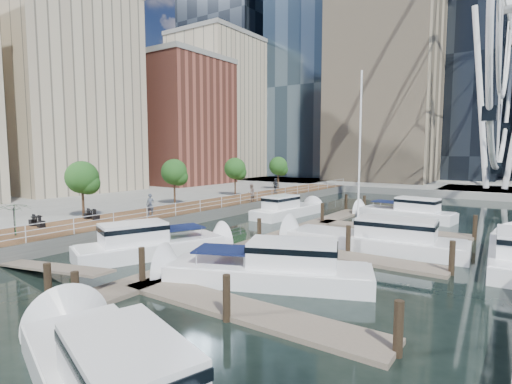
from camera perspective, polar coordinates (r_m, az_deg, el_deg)
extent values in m
plane|color=black|center=(23.89, -16.79, -9.87)|extent=(520.00, 520.00, 0.00)
cube|color=brown|center=(40.29, -8.11, -2.59)|extent=(6.00, 60.00, 1.00)
cube|color=#595954|center=(38.34, -4.81, -2.98)|extent=(0.25, 60.00, 1.00)
cube|color=gray|center=(61.77, -26.84, -0.24)|extent=(48.00, 90.00, 1.00)
cube|color=gray|center=(117.78, 25.78, 2.40)|extent=(200.00, 114.00, 1.00)
cube|color=gray|center=(66.62, 30.97, -0.05)|extent=(14.00, 12.00, 1.00)
cube|color=#6D6051|center=(29.23, 2.67, -6.54)|extent=(2.00, 32.00, 0.20)
cube|color=#6D6051|center=(16.48, -1.93, -16.51)|extent=(12.00, 2.00, 0.20)
cube|color=#6D6051|center=(24.83, 12.13, -8.91)|extent=(12.00, 2.00, 0.20)
cube|color=#6D6051|center=(34.07, 18.62, -5.07)|extent=(12.00, 2.00, 0.20)
cube|color=#BCAD8E|center=(60.72, -25.67, 12.50)|extent=(14.00, 16.00, 26.00)
cube|color=brown|center=(68.27, -10.40, 9.64)|extent=(12.00, 14.00, 20.00)
cube|color=#BCAD8E|center=(84.42, -5.55, 11.68)|extent=(14.00, 16.00, 28.00)
cylinder|color=white|center=(67.00, 29.41, 11.64)|extent=(0.80, 0.80, 26.00)
torus|color=white|center=(69.20, 32.15, 21.46)|extent=(0.70, 44.70, 44.70)
cylinder|color=#3F2B1C|center=(34.93, -23.47, -1.50)|extent=(0.20, 0.20, 2.40)
sphere|color=#265B1E|center=(34.74, -23.61, 1.94)|extent=(2.60, 2.60, 2.60)
cylinder|color=#3F2B1C|center=(41.04, -11.55, -0.10)|extent=(0.20, 0.20, 2.40)
sphere|color=#265B1E|center=(40.88, -11.61, 2.82)|extent=(2.60, 2.60, 2.60)
cylinder|color=#3F2B1C|center=(48.47, -3.00, 0.90)|extent=(0.20, 0.20, 2.40)
sphere|color=#265B1E|center=(48.33, -3.01, 3.38)|extent=(2.60, 2.60, 2.60)
cylinder|color=#3F2B1C|center=(56.69, 3.18, 1.62)|extent=(0.20, 0.20, 2.40)
sphere|color=#265B1E|center=(56.58, 3.20, 3.74)|extent=(2.60, 2.60, 2.60)
imported|color=#485060|center=(34.30, -14.88, -1.78)|extent=(0.81, 0.69, 1.87)
imported|color=#846A5B|center=(42.74, -0.71, -0.12)|extent=(0.91, 1.05, 1.86)
imported|color=#333840|center=(51.02, 2.81, 0.91)|extent=(1.26, 0.87, 1.98)
imported|color=#0F3816|center=(29.82, -31.29, -3.35)|extent=(2.74, 2.77, 2.09)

